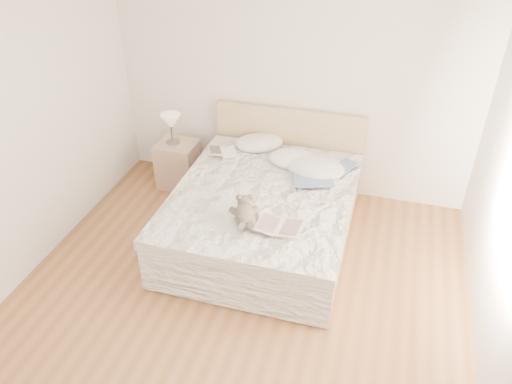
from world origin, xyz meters
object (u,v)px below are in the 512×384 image
nightstand (178,164)px  childrens_book (280,226)px  photo_book (222,152)px  bed (265,211)px  teddy_bear (244,220)px  table_lamp (171,123)px

nightstand → childrens_book: (1.55, -1.28, 0.35)m
photo_book → childrens_book: childrens_book is taller
photo_book → childrens_book: (0.93, -1.12, 0.00)m
bed → nightstand: bearing=152.0°
photo_book → teddy_bear: (0.61, -1.13, 0.02)m
photo_book → nightstand: bearing=138.2°
photo_book → teddy_bear: 1.29m
childrens_book → bed: bearing=119.7°
table_lamp → photo_book: (0.66, -0.16, -0.18)m
nightstand → photo_book: photo_book is taller
table_lamp → childrens_book: bearing=-39.0°
bed → teddy_bear: size_ratio=6.65×
bed → table_lamp: 1.54m
bed → photo_book: 0.87m
nightstand → photo_book: 0.73m
nightstand → table_lamp: 0.54m
bed → childrens_book: bed is taller
photo_book → table_lamp: bearing=139.0°
childrens_book → photo_book: bearing=133.8°
photo_book → teddy_bear: size_ratio=1.00×
nightstand → table_lamp: table_lamp is taller
table_lamp → teddy_bear: (1.27, -1.30, -0.16)m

